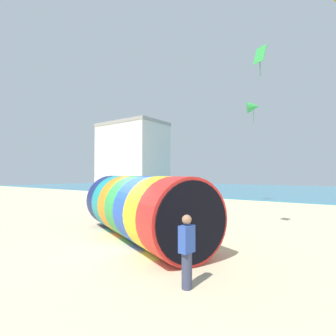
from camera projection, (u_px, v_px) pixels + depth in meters
ground_plane at (122, 246)px, 9.48m from camera, size 120.00×120.00×0.00m
sea at (303, 191)px, 41.46m from camera, size 120.00×40.00×0.10m
giant_inflatable_tube at (139, 207)px, 10.53m from camera, size 7.94×5.47×2.53m
kite_handler at (187, 251)px, 5.95m from camera, size 0.26×0.38×1.67m
kite_green_delta at (253, 107)px, 22.61m from camera, size 1.41×1.38×1.91m
kite_green_diamond at (260, 55)px, 11.17m from camera, size 0.59×0.45×1.29m
bystander_near_water at (193, 196)px, 21.44m from camera, size 0.37×0.24×1.67m
bystander_mid_beach at (119, 196)px, 21.07m from camera, size 0.41×0.41×1.73m
promenade_building at (132, 157)px, 42.34m from camera, size 10.54×6.96×10.92m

